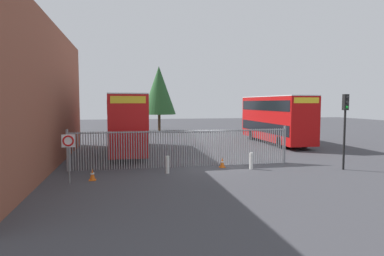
{
  "coord_description": "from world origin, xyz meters",
  "views": [
    {
      "loc": [
        -4.73,
        -19.33,
        3.83
      ],
      "look_at": [
        0.0,
        4.0,
        2.0
      ],
      "focal_mm": 31.09,
      "sensor_mm": 36.0,
      "label": 1
    }
  ],
  "objects_px": {
    "traffic_cone_by_gate": "(222,163)",
    "traffic_light_kerbside": "(345,118)",
    "double_decker_bus_near_gate": "(128,121)",
    "bollard_near_left": "(167,165)",
    "speed_limit_sign_post": "(68,147)",
    "double_decker_bus_behind_fence_left": "(275,118)",
    "bollard_center_front": "(251,161)",
    "traffic_cone_mid_forecourt": "(92,175)"
  },
  "relations": [
    {
      "from": "double_decker_bus_near_gate",
      "to": "traffic_cone_by_gate",
      "type": "distance_m",
      "value": 9.35
    },
    {
      "from": "bollard_near_left",
      "to": "traffic_cone_by_gate",
      "type": "height_order",
      "value": "bollard_near_left"
    },
    {
      "from": "bollard_near_left",
      "to": "traffic_cone_by_gate",
      "type": "xyz_separation_m",
      "value": [
        3.39,
        1.03,
        -0.19
      ]
    },
    {
      "from": "double_decker_bus_behind_fence_left",
      "to": "traffic_cone_by_gate",
      "type": "height_order",
      "value": "double_decker_bus_behind_fence_left"
    },
    {
      "from": "bollard_center_front",
      "to": "traffic_light_kerbside",
      "type": "bearing_deg",
      "value": -13.29
    },
    {
      "from": "bollard_near_left",
      "to": "traffic_cone_by_gate",
      "type": "relative_size",
      "value": 1.61
    },
    {
      "from": "traffic_cone_mid_forecourt",
      "to": "speed_limit_sign_post",
      "type": "relative_size",
      "value": 0.25
    },
    {
      "from": "double_decker_bus_near_gate",
      "to": "bollard_near_left",
      "type": "relative_size",
      "value": 11.38
    },
    {
      "from": "double_decker_bus_near_gate",
      "to": "double_decker_bus_behind_fence_left",
      "type": "xyz_separation_m",
      "value": [
        13.6,
        2.89,
        0.0
      ]
    },
    {
      "from": "double_decker_bus_behind_fence_left",
      "to": "bollard_center_front",
      "type": "relative_size",
      "value": 11.38
    },
    {
      "from": "speed_limit_sign_post",
      "to": "traffic_light_kerbside",
      "type": "bearing_deg",
      "value": 1.68
    },
    {
      "from": "double_decker_bus_behind_fence_left",
      "to": "traffic_cone_mid_forecourt",
      "type": "height_order",
      "value": "double_decker_bus_behind_fence_left"
    },
    {
      "from": "bollard_center_front",
      "to": "traffic_cone_by_gate",
      "type": "relative_size",
      "value": 1.61
    },
    {
      "from": "traffic_cone_by_gate",
      "to": "double_decker_bus_near_gate",
      "type": "bearing_deg",
      "value": 126.34
    },
    {
      "from": "traffic_light_kerbside",
      "to": "bollard_near_left",
      "type": "bearing_deg",
      "value": 174.37
    },
    {
      "from": "double_decker_bus_near_gate",
      "to": "traffic_cone_mid_forecourt",
      "type": "relative_size",
      "value": 18.32
    },
    {
      "from": "traffic_cone_by_gate",
      "to": "traffic_light_kerbside",
      "type": "distance_m",
      "value": 7.41
    },
    {
      "from": "speed_limit_sign_post",
      "to": "bollard_center_front",
      "type": "bearing_deg",
      "value": 9.62
    },
    {
      "from": "bollard_center_front",
      "to": "traffic_light_kerbside",
      "type": "relative_size",
      "value": 0.22
    },
    {
      "from": "bollard_center_front",
      "to": "traffic_cone_mid_forecourt",
      "type": "distance_m",
      "value": 8.77
    },
    {
      "from": "traffic_cone_by_gate",
      "to": "speed_limit_sign_post",
      "type": "xyz_separation_m",
      "value": [
        -8.21,
        -2.45,
        1.49
      ]
    },
    {
      "from": "double_decker_bus_behind_fence_left",
      "to": "bollard_near_left",
      "type": "bearing_deg",
      "value": -135.84
    },
    {
      "from": "double_decker_bus_behind_fence_left",
      "to": "traffic_light_kerbside",
      "type": "height_order",
      "value": "double_decker_bus_behind_fence_left"
    },
    {
      "from": "traffic_cone_mid_forecourt",
      "to": "bollard_center_front",
      "type": "bearing_deg",
      "value": 7.02
    },
    {
      "from": "traffic_cone_mid_forecourt",
      "to": "speed_limit_sign_post",
      "type": "height_order",
      "value": "speed_limit_sign_post"
    },
    {
      "from": "bollard_center_front",
      "to": "traffic_cone_mid_forecourt",
      "type": "height_order",
      "value": "bollard_center_front"
    },
    {
      "from": "traffic_cone_by_gate",
      "to": "traffic_cone_mid_forecourt",
      "type": "distance_m",
      "value": 7.46
    },
    {
      "from": "double_decker_bus_behind_fence_left",
      "to": "traffic_cone_mid_forecourt",
      "type": "xyz_separation_m",
      "value": [
        -15.42,
        -12.1,
        -2.13
      ]
    },
    {
      "from": "double_decker_bus_near_gate",
      "to": "speed_limit_sign_post",
      "type": "height_order",
      "value": "double_decker_bus_near_gate"
    },
    {
      "from": "bollard_near_left",
      "to": "bollard_center_front",
      "type": "distance_m",
      "value": 4.88
    },
    {
      "from": "bollard_center_front",
      "to": "double_decker_bus_behind_fence_left",
      "type": "bearing_deg",
      "value": 58.67
    },
    {
      "from": "double_decker_bus_near_gate",
      "to": "speed_limit_sign_post",
      "type": "xyz_separation_m",
      "value": [
        -2.81,
        -9.78,
        -0.65
      ]
    },
    {
      "from": "double_decker_bus_behind_fence_left",
      "to": "traffic_cone_by_gate",
      "type": "bearing_deg",
      "value": -128.74
    },
    {
      "from": "traffic_cone_mid_forecourt",
      "to": "speed_limit_sign_post",
      "type": "bearing_deg",
      "value": -150.05
    },
    {
      "from": "double_decker_bus_near_gate",
      "to": "traffic_cone_mid_forecourt",
      "type": "distance_m",
      "value": 9.63
    },
    {
      "from": "traffic_cone_mid_forecourt",
      "to": "speed_limit_sign_post",
      "type": "distance_m",
      "value": 1.88
    },
    {
      "from": "bollard_near_left",
      "to": "traffic_light_kerbside",
      "type": "relative_size",
      "value": 0.22
    },
    {
      "from": "bollard_near_left",
      "to": "speed_limit_sign_post",
      "type": "relative_size",
      "value": 0.4
    },
    {
      "from": "double_decker_bus_near_gate",
      "to": "bollard_center_front",
      "type": "height_order",
      "value": "double_decker_bus_near_gate"
    },
    {
      "from": "traffic_cone_by_gate",
      "to": "traffic_light_kerbside",
      "type": "height_order",
      "value": "traffic_light_kerbside"
    },
    {
      "from": "double_decker_bus_behind_fence_left",
      "to": "traffic_light_kerbside",
      "type": "bearing_deg",
      "value": -97.45
    },
    {
      "from": "traffic_cone_by_gate",
      "to": "traffic_light_kerbside",
      "type": "xyz_separation_m",
      "value": [
        6.6,
        -2.01,
        2.7
      ]
    }
  ]
}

